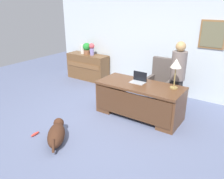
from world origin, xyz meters
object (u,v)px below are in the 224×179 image
object	(u,v)px
armchair	(161,84)
dog_toy_bone	(35,134)
person_standing	(177,77)
desk_lamp	(176,65)
vase_empty	(83,49)
desk	(139,99)
dog_lying	(57,134)
laptop	(139,80)
credenza	(88,67)
vase_with_flowers	(92,48)
potted_plant	(87,48)

from	to	relation	value
armchair	dog_toy_bone	world-z (taller)	armchair
person_standing	desk_lamp	distance (m)	0.63
armchair	vase_empty	bearing A→B (deg)	171.07
person_standing	dog_toy_bone	bearing A→B (deg)	-126.06
desk	person_standing	size ratio (longest dim) A/B	1.14
person_standing	dog_lying	size ratio (longest dim) A/B	2.16
desk	laptop	distance (m)	0.42
desk	credenza	size ratio (longest dim) A/B	1.33
vase_with_flowers	dog_toy_bone	size ratio (longest dim) A/B	1.92
credenza	laptop	xyz separation A→B (m)	(2.49, -1.23, 0.39)
dog_lying	dog_toy_bone	world-z (taller)	dog_lying
person_standing	potted_plant	distance (m)	3.25
person_standing	desk_lamp	world-z (taller)	person_standing
vase_with_flowers	vase_empty	distance (m)	0.38
desk	person_standing	world-z (taller)	person_standing
laptop	vase_with_flowers	xyz separation A→B (m)	(-2.30, 1.24, 0.23)
credenza	person_standing	world-z (taller)	person_standing
dog_lying	credenza	bearing A→B (deg)	120.57
credenza	desk	bearing A→B (deg)	-27.84
armchair	potted_plant	bearing A→B (deg)	170.52
laptop	vase_empty	xyz separation A→B (m)	(-2.68, 1.24, 0.16)
credenza	dog_toy_bone	bearing A→B (deg)	-67.39
laptop	dog_toy_bone	size ratio (longest dim) A/B	1.66
person_standing	potted_plant	size ratio (longest dim) A/B	4.48
person_standing	dog_lying	world-z (taller)	person_standing
credenza	dog_lying	world-z (taller)	credenza
desk	dog_lying	bearing A→B (deg)	-114.03
desk	desk_lamp	world-z (taller)	desk_lamp
person_standing	vase_empty	size ratio (longest dim) A/B	5.61
vase_empty	potted_plant	size ratio (longest dim) A/B	0.80
desk	laptop	size ratio (longest dim) A/B	5.75
desk_lamp	dog_toy_bone	bearing A→B (deg)	-133.56
potted_plant	credenza	bearing A→B (deg)	-3.50
desk_lamp	vase_empty	world-z (taller)	desk_lamp
laptop	person_standing	bearing A→B (deg)	40.26
desk	armchair	xyz separation A→B (m)	(0.12, 0.91, 0.09)
credenza	person_standing	bearing A→B (deg)	-11.99
armchair	dog_lying	distance (m)	2.79
vase_with_flowers	vase_empty	bearing A→B (deg)	180.00
person_standing	desk_lamp	bearing A→B (deg)	-78.48
laptop	vase_empty	distance (m)	2.95
vase_empty	potted_plant	distance (m)	0.18
desk_lamp	desk	bearing A→B (deg)	-162.69
armchair	laptop	world-z (taller)	armchair
credenza	armchair	xyz separation A→B (m)	(2.70, -0.45, 0.09)
laptop	potted_plant	distance (m)	2.80
dog_toy_bone	dog_lying	bearing A→B (deg)	12.09
armchair	vase_empty	size ratio (longest dim) A/B	3.89
armchair	vase_with_flowers	xyz separation A→B (m)	(-2.51, 0.45, 0.53)
credenza	vase_with_flowers	world-z (taller)	vase_with_flowers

